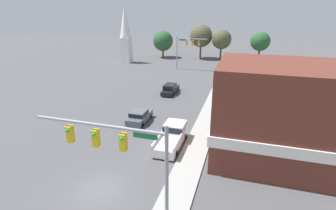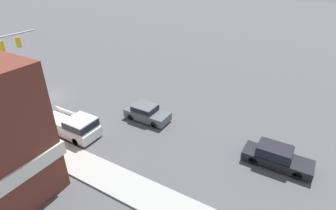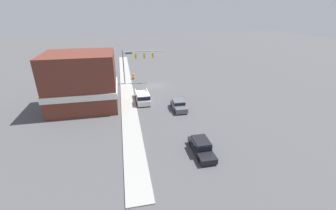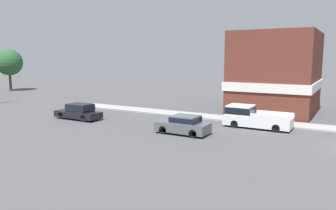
% 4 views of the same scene
% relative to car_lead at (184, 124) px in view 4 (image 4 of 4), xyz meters
% --- Properties ---
extents(car_lead, '(1.84, 4.21, 1.49)m').
position_rel_car_lead_xyz_m(car_lead, '(0.00, 0.00, 0.00)').
color(car_lead, black).
rests_on(car_lead, ground).
extents(car_second_ahead, '(1.76, 4.83, 1.54)m').
position_rel_car_lead_xyz_m(car_second_ahead, '(0.38, 11.63, 0.03)').
color(car_second_ahead, black).
rests_on(car_second_ahead, ground).
extents(pickup_truck_parked, '(2.11, 5.59, 1.86)m').
position_rel_car_lead_xyz_m(pickup_truck_parked, '(5.18, -3.94, 0.14)').
color(pickup_truck_parked, black).
rests_on(pickup_truck_parked, ground).
extents(corner_brick_building, '(10.42, 8.54, 8.65)m').
position_rel_car_lead_xyz_m(corner_brick_building, '(14.40, -3.92, 3.42)').
color(corner_brick_building, brown).
rests_on(corner_brick_building, ground).
extents(backdrop_tree_right_mid, '(4.66, 4.66, 7.40)m').
position_rel_car_lead_xyz_m(backdrop_tree_right_mid, '(14.21, 42.20, 4.28)').
color(backdrop_tree_right_mid, '#4C3823').
rests_on(backdrop_tree_right_mid, ground).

